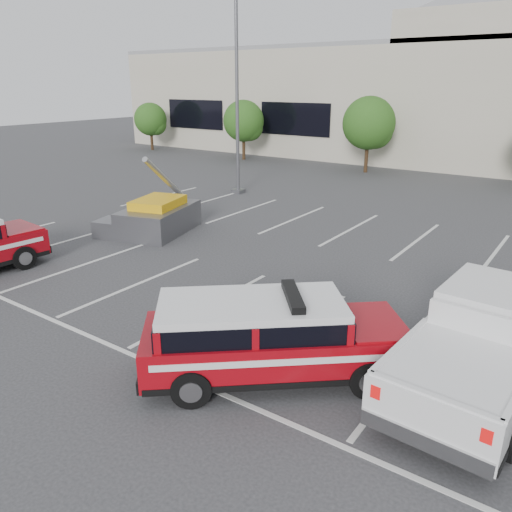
% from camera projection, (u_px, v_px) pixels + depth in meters
% --- Properties ---
extents(ground, '(120.00, 120.00, 0.00)m').
position_uv_depth(ground, '(207.00, 307.00, 13.31)').
color(ground, '#303033').
rests_on(ground, ground).
extents(stall_markings, '(23.00, 15.00, 0.01)m').
position_uv_depth(stall_markings, '(294.00, 260.00, 16.78)').
color(stall_markings, silver).
rests_on(stall_markings, ground).
extents(convention_building, '(60.00, 16.99, 13.20)m').
position_uv_depth(convention_building, '(492.00, 95.00, 36.25)').
color(convention_building, beige).
rests_on(convention_building, ground).
extents(tree_far_left, '(2.77, 2.77, 3.99)m').
position_uv_depth(tree_far_left, '(152.00, 120.00, 43.01)').
color(tree_far_left, '#3F2B19').
rests_on(tree_far_left, ground).
extents(tree_left, '(3.07, 3.07, 4.42)m').
position_uv_depth(tree_left, '(245.00, 122.00, 37.50)').
color(tree_left, '#3F2B19').
rests_on(tree_left, ground).
extents(tree_mid_left, '(3.37, 3.37, 4.85)m').
position_uv_depth(tree_mid_left, '(370.00, 125.00, 31.99)').
color(tree_mid_left, '#3F2B19').
rests_on(tree_mid_left, ground).
extents(light_pole_left, '(0.90, 0.60, 10.24)m').
position_uv_depth(light_pole_left, '(237.00, 92.00, 25.20)').
color(light_pole_left, '#59595E').
rests_on(light_pole_left, ground).
extents(fire_chief_suv, '(5.17, 4.79, 1.82)m').
position_uv_depth(fire_chief_suv, '(270.00, 343.00, 9.95)').
color(fire_chief_suv, maroon).
rests_on(fire_chief_suv, ground).
extents(white_pickup, '(2.46, 6.20, 1.87)m').
position_uv_depth(white_pickup, '(484.00, 347.00, 9.82)').
color(white_pickup, silver).
rests_on(white_pickup, ground).
extents(utility_rig, '(3.20, 4.08, 3.08)m').
position_uv_depth(utility_rig, '(156.00, 217.00, 19.69)').
color(utility_rig, '#59595E').
rests_on(utility_rig, ground).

